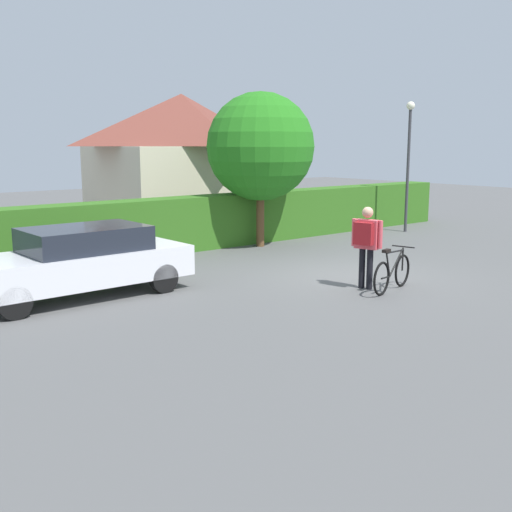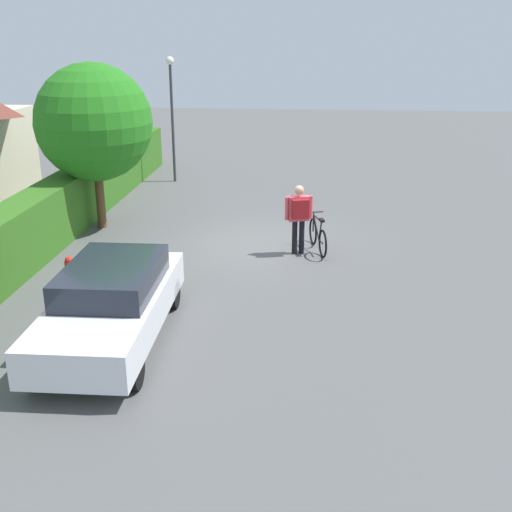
{
  "view_description": "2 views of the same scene",
  "coord_description": "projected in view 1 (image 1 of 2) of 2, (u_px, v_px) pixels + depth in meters",
  "views": [
    {
      "loc": [
        -10.38,
        -9.32,
        3.02
      ],
      "look_at": [
        -2.75,
        0.0,
        0.79
      ],
      "focal_mm": 42.98,
      "sensor_mm": 36.0,
      "label": 1
    },
    {
      "loc": [
        -15.38,
        -1.35,
        5.21
      ],
      "look_at": [
        -3.08,
        -0.23,
        0.78
      ],
      "focal_mm": 44.05,
      "sensor_mm": 36.0,
      "label": 2
    }
  ],
  "objects": [
    {
      "name": "ground_plane",
      "position": [
        348.0,
        276.0,
        14.11
      ],
      "size": [
        60.0,
        60.0,
        0.0
      ],
      "primitive_type": "plane",
      "color": "#545454"
    },
    {
      "name": "hedge_row",
      "position": [
        214.0,
        221.0,
        18.0
      ],
      "size": [
        19.89,
        0.9,
        1.52
      ],
      "primitive_type": "cube",
      "color": "#31661D",
      "rests_on": "ground"
    },
    {
      "name": "house_distant",
      "position": [
        182.0,
        159.0,
        22.62
      ],
      "size": [
        6.27,
        4.7,
        4.79
      ],
      "color": "beige",
      "rests_on": "ground"
    },
    {
      "name": "parked_car_near",
      "position": [
        79.0,
        261.0,
        12.09
      ],
      "size": [
        4.46,
        1.82,
        1.39
      ],
      "color": "silver",
      "rests_on": "ground"
    },
    {
      "name": "bicycle",
      "position": [
        392.0,
        273.0,
        12.64
      ],
      "size": [
        1.66,
        0.59,
        0.92
      ],
      "color": "black",
      "rests_on": "ground"
    },
    {
      "name": "person_rider",
      "position": [
        366.0,
        239.0,
        12.69
      ],
      "size": [
        0.45,
        0.67,
        1.73
      ],
      "color": "black",
      "rests_on": "ground"
    },
    {
      "name": "street_lamp",
      "position": [
        409.0,
        149.0,
        20.72
      ],
      "size": [
        0.28,
        0.28,
        4.39
      ],
      "color": "#38383D",
      "rests_on": "ground"
    },
    {
      "name": "tree_kerbside",
      "position": [
        260.0,
        147.0,
        17.67
      ],
      "size": [
        3.12,
        3.12,
        4.48
      ],
      "color": "brown",
      "rests_on": "ground"
    },
    {
      "name": "fire_hydrant",
      "position": [
        133.0,
        254.0,
        14.57
      ],
      "size": [
        0.2,
        0.2,
        0.81
      ],
      "color": "red",
      "rests_on": "ground"
    }
  ]
}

